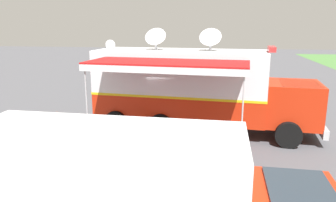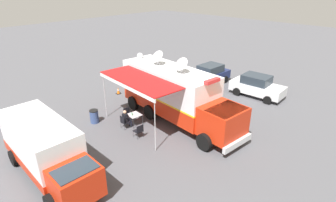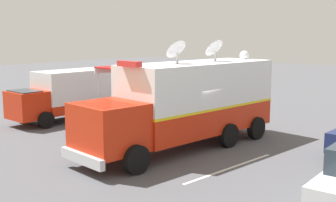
{
  "view_description": "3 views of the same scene",
  "coord_description": "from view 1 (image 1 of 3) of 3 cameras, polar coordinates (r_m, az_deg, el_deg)",
  "views": [
    {
      "loc": [
        13.83,
        1.55,
        4.58
      ],
      "look_at": [
        0.83,
        -0.41,
        1.46
      ],
      "focal_mm": 34.75,
      "sensor_mm": 36.0,
      "label": 1
    },
    {
      "loc": [
        12.38,
        11.83,
        8.83
      ],
      "look_at": [
        0.06,
        -0.0,
        1.16
      ],
      "focal_mm": 29.2,
      "sensor_mm": 36.0,
      "label": 2
    },
    {
      "loc": [
        -10.63,
        14.26,
        4.68
      ],
      "look_at": [
        2.19,
        -0.57,
        1.57
      ],
      "focal_mm": 45.35,
      "sensor_mm": 36.0,
      "label": 3
    }
  ],
  "objects": [
    {
      "name": "seated_responder",
      "position": [
        11.71,
        -3.6,
        -6.29
      ],
      "size": [
        0.69,
        0.59,
        1.25
      ],
      "color": "black",
      "rests_on": "ground"
    },
    {
      "name": "ground_plane",
      "position": [
        14.65,
        2.08,
        -4.88
      ],
      "size": [
        100.0,
        100.0,
        0.0
      ],
      "primitive_type": "plane",
      "color": "#515156"
    },
    {
      "name": "trash_bin",
      "position": [
        11.44,
        -15.15,
        -8.28
      ],
      "size": [
        0.57,
        0.57,
        0.91
      ],
      "color": "#384C7F",
      "rests_on": "ground"
    },
    {
      "name": "folding_chair_spare_by_truck",
      "position": [
        11.31,
        3.76,
        -7.77
      ],
      "size": [
        0.51,
        0.51,
        0.87
      ],
      "color": "black",
      "rests_on": "ground"
    },
    {
      "name": "car_behind_truck",
      "position": [
        21.72,
        11.52,
        3.26
      ],
      "size": [
        2.17,
        4.28,
        1.76
      ],
      "color": "silver",
      "rests_on": "ground"
    },
    {
      "name": "command_truck",
      "position": [
        14.0,
        5.12,
        2.45
      ],
      "size": [
        5.37,
        9.67,
        4.53
      ],
      "color": "red",
      "rests_on": "ground"
    },
    {
      "name": "support_truck",
      "position": [
        6.37,
        -6.48,
        -16.82
      ],
      "size": [
        2.49,
        6.86,
        2.7
      ],
      "color": "white",
      "rests_on": "ground"
    },
    {
      "name": "traffic_cone",
      "position": [
        16.26,
        -18.81,
        -2.72
      ],
      "size": [
        0.36,
        0.36,
        0.58
      ],
      "color": "black",
      "rests_on": "ground"
    },
    {
      "name": "folding_chair_at_table",
      "position": [
        11.58,
        -3.87,
        -7.24
      ],
      "size": [
        0.52,
        0.52,
        0.87
      ],
      "color": "black",
      "rests_on": "ground"
    },
    {
      "name": "folding_chair_beside_table",
      "position": [
        12.58,
        -6.45,
        -5.6
      ],
      "size": [
        0.52,
        0.52,
        0.87
      ],
      "color": "black",
      "rests_on": "ground"
    },
    {
      "name": "car_far_corner",
      "position": [
        21.65,
        -0.44,
        3.5
      ],
      "size": [
        4.27,
        2.14,
        1.76
      ],
      "color": "navy",
      "rests_on": "ground"
    },
    {
      "name": "folding_table",
      "position": [
        12.25,
        -2.73,
        -5.27
      ],
      "size": [
        0.87,
        0.87,
        0.73
      ],
      "color": "silver",
      "rests_on": "ground"
    },
    {
      "name": "lot_stripe",
      "position": [
        17.34,
        9.54,
        -2.15
      ],
      "size": [
        0.56,
        4.79,
        0.01
      ],
      "primitive_type": "cube",
      "rotation": [
        0.0,
        0.0,
        -0.09
      ],
      "color": "silver",
      "rests_on": "ground"
    },
    {
      "name": "water_bottle",
      "position": [
        12.05,
        -3.0,
        -4.78
      ],
      "size": [
        0.07,
        0.07,
        0.22
      ],
      "color": "#3F9959",
      "rests_on": "folding_table"
    }
  ]
}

